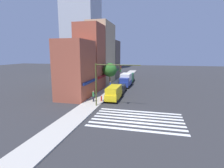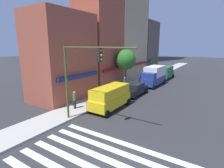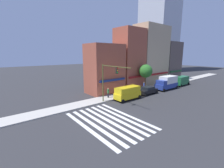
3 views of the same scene
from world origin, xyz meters
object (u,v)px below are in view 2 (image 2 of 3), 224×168
(pedestrian_blue_shirt, at_px, (125,83))
(sedan_black, at_px, (135,89))
(van_yellow, at_px, (110,97))
(street_tree, at_px, (126,60))
(pedestrian_green_top, at_px, (75,100))
(fire_hydrant, at_px, (87,104))
(van_green, at_px, (166,72))
(box_truck_blue, at_px, (154,76))
(traffic_signal, at_px, (80,70))

(pedestrian_blue_shirt, bearing_deg, sedan_black, -49.93)
(van_yellow, xyz_separation_m, street_tree, (8.41, 2.80, 3.00))
(van_yellow, relative_size, pedestrian_green_top, 2.83)
(sedan_black, xyz_separation_m, fire_hydrant, (-7.40, 1.70, -0.23))
(van_green, xyz_separation_m, pedestrian_blue_shirt, (-12.06, 2.50, -0.21))
(box_truck_blue, bearing_deg, street_tree, 148.27)
(van_yellow, bearing_deg, box_truck_blue, -0.03)
(fire_hydrant, bearing_deg, street_tree, 6.27)
(box_truck_blue, bearing_deg, traffic_signal, -179.40)
(box_truck_blue, height_order, street_tree, street_tree)
(van_green, bearing_deg, traffic_signal, 178.18)
(traffic_signal, distance_m, pedestrian_blue_shirt, 12.52)
(pedestrian_green_top, bearing_deg, sedan_black, -122.54)
(sedan_black, relative_size, van_green, 0.87)
(van_yellow, height_order, box_truck_blue, box_truck_blue)
(sedan_black, relative_size, pedestrian_blue_shirt, 2.49)
(pedestrian_green_top, xyz_separation_m, fire_hydrant, (0.59, -1.14, -0.46))
(street_tree, bearing_deg, pedestrian_green_top, 179.78)
(box_truck_blue, bearing_deg, pedestrian_blue_shirt, 155.04)
(van_green, xyz_separation_m, fire_hydrant, (-21.29, 1.70, -0.67))
(street_tree, bearing_deg, box_truck_blue, -32.76)
(sedan_black, xyz_separation_m, street_tree, (2.61, 2.80, 3.45))
(box_truck_blue, distance_m, fire_hydrant, 14.50)
(box_truck_blue, height_order, fire_hydrant, box_truck_blue)
(pedestrian_green_top, bearing_deg, traffic_signal, 130.98)
(sedan_black, xyz_separation_m, van_green, (13.89, -0.00, 0.44))
(van_green, relative_size, pedestrian_green_top, 2.85)
(van_yellow, xyz_separation_m, pedestrian_blue_shirt, (7.63, 2.50, -0.21))
(van_green, distance_m, pedestrian_blue_shirt, 12.32)
(pedestrian_green_top, xyz_separation_m, street_tree, (10.61, -0.04, 3.22))
(sedan_black, height_order, street_tree, street_tree)
(traffic_signal, height_order, van_yellow, traffic_signal)
(van_green, distance_m, street_tree, 12.00)
(box_truck_blue, distance_m, pedestrian_green_top, 15.23)
(van_yellow, distance_m, sedan_black, 5.81)
(van_yellow, xyz_separation_m, pedestrian_green_top, (-2.20, 2.84, -0.21))
(box_truck_blue, relative_size, fire_hydrant, 7.41)
(box_truck_blue, bearing_deg, fire_hydrant, 174.29)
(pedestrian_blue_shirt, height_order, fire_hydrant, pedestrian_blue_shirt)
(box_truck_blue, bearing_deg, van_green, 1.03)
(traffic_signal, xyz_separation_m, pedestrian_blue_shirt, (11.80, 2.37, -3.42))
(sedan_black, relative_size, fire_hydrant, 5.23)
(traffic_signal, relative_size, pedestrian_green_top, 3.66)
(van_green, bearing_deg, van_yellow, 178.49)
(sedan_black, height_order, pedestrian_blue_shirt, pedestrian_blue_shirt)
(van_yellow, xyz_separation_m, sedan_black, (5.80, 0.00, -0.44))
(van_green, bearing_deg, box_truck_blue, 178.49)
(sedan_black, bearing_deg, van_green, -0.24)
(van_yellow, height_order, sedan_black, van_yellow)
(van_yellow, distance_m, pedestrian_green_top, 3.60)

